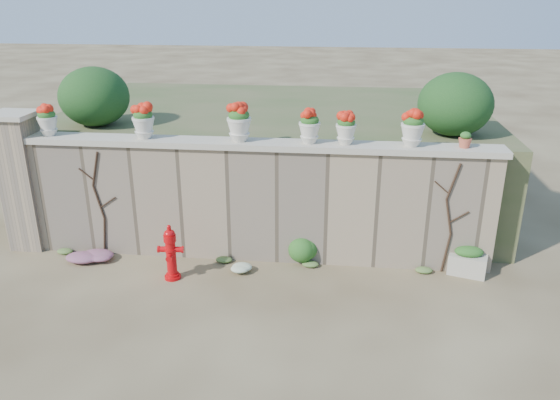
# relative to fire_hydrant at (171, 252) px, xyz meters

# --- Properties ---
(ground) EXTENTS (80.00, 80.00, 0.00)m
(ground) POSITION_rel_fire_hydrant_xyz_m (1.22, -0.86, -0.47)
(ground) COLOR #4F3E27
(ground) RESTS_ON ground
(stone_wall) EXTENTS (8.00, 0.40, 2.00)m
(stone_wall) POSITION_rel_fire_hydrant_xyz_m (1.22, 0.94, 0.53)
(stone_wall) COLOR gray
(stone_wall) RESTS_ON ground
(wall_cap) EXTENTS (8.10, 0.52, 0.10)m
(wall_cap) POSITION_rel_fire_hydrant_xyz_m (1.22, 0.94, 1.58)
(wall_cap) COLOR #BBB39E
(wall_cap) RESTS_ON stone_wall
(gate_pillar) EXTENTS (0.72, 0.72, 2.48)m
(gate_pillar) POSITION_rel_fire_hydrant_xyz_m (-2.93, 0.94, 0.78)
(gate_pillar) COLOR gray
(gate_pillar) RESTS_ON ground
(raised_fill) EXTENTS (9.00, 6.00, 2.00)m
(raised_fill) POSITION_rel_fire_hydrant_xyz_m (1.22, 4.14, 0.53)
(raised_fill) COLOR #384C23
(raised_fill) RESTS_ON ground
(back_shrub_left) EXTENTS (1.30, 1.30, 1.10)m
(back_shrub_left) POSITION_rel_fire_hydrant_xyz_m (-1.98, 2.14, 2.08)
(back_shrub_left) COLOR #143814
(back_shrub_left) RESTS_ON raised_fill
(back_shrub_right) EXTENTS (1.30, 1.30, 1.10)m
(back_shrub_right) POSITION_rel_fire_hydrant_xyz_m (4.62, 2.14, 2.08)
(back_shrub_right) COLOR #143814
(back_shrub_right) RESTS_ON raised_fill
(vine_left) EXTENTS (0.60, 0.04, 1.91)m
(vine_left) POSITION_rel_fire_hydrant_xyz_m (-1.45, 0.72, 0.52)
(vine_left) COLOR black
(vine_left) RESTS_ON ground
(vine_right) EXTENTS (0.60, 0.04, 1.91)m
(vine_right) POSITION_rel_fire_hydrant_xyz_m (4.45, 0.72, 0.52)
(vine_right) COLOR black
(vine_right) RESTS_ON ground
(fire_hydrant) EXTENTS (0.41, 0.29, 0.94)m
(fire_hydrant) POSITION_rel_fire_hydrant_xyz_m (0.00, 0.00, 0.00)
(fire_hydrant) COLOR #C1070B
(fire_hydrant) RESTS_ON ground
(planter_box) EXTENTS (0.67, 0.51, 0.50)m
(planter_box) POSITION_rel_fire_hydrant_xyz_m (4.82, 0.69, -0.24)
(planter_box) COLOR #BBB39E
(planter_box) RESTS_ON ground
(green_shrub) EXTENTS (0.62, 0.55, 0.59)m
(green_shrub) POSITION_rel_fire_hydrant_xyz_m (2.04, 0.69, -0.18)
(green_shrub) COLOR #1E5119
(green_shrub) RESTS_ON ground
(magenta_clump) EXTENTS (0.79, 0.53, 0.21)m
(magenta_clump) POSITION_rel_fire_hydrant_xyz_m (-1.58, 0.43, -0.37)
(magenta_clump) COLOR #AF238F
(magenta_clump) RESTS_ON ground
(white_flowers) EXTENTS (0.55, 0.44, 0.20)m
(white_flowers) POSITION_rel_fire_hydrant_xyz_m (1.00, 0.31, -0.38)
(white_flowers) COLOR white
(white_flowers) RESTS_ON ground
(urn_pot_0) EXTENTS (0.33, 0.33, 0.52)m
(urn_pot_0) POSITION_rel_fire_hydrant_xyz_m (-2.30, 0.94, 1.88)
(urn_pot_0) COLOR beige
(urn_pot_0) RESTS_ON wall_cap
(urn_pot_1) EXTENTS (0.37, 0.37, 0.58)m
(urn_pot_1) POSITION_rel_fire_hydrant_xyz_m (-0.61, 0.94, 1.91)
(urn_pot_1) COLOR beige
(urn_pot_1) RESTS_ON wall_cap
(urn_pot_2) EXTENTS (0.40, 0.40, 0.62)m
(urn_pot_2) POSITION_rel_fire_hydrant_xyz_m (1.00, 0.94, 1.93)
(urn_pot_2) COLOR beige
(urn_pot_2) RESTS_ON wall_cap
(urn_pot_3) EXTENTS (0.35, 0.35, 0.55)m
(urn_pot_3) POSITION_rel_fire_hydrant_xyz_m (2.14, 0.94, 1.89)
(urn_pot_3) COLOR beige
(urn_pot_3) RESTS_ON wall_cap
(urn_pot_4) EXTENTS (0.33, 0.33, 0.52)m
(urn_pot_4) POSITION_rel_fire_hydrant_xyz_m (2.73, 0.94, 1.88)
(urn_pot_4) COLOR beige
(urn_pot_4) RESTS_ON wall_cap
(urn_pot_5) EXTENTS (0.37, 0.37, 0.58)m
(urn_pot_5) POSITION_rel_fire_hydrant_xyz_m (3.77, 0.94, 1.91)
(urn_pot_5) COLOR beige
(urn_pot_5) RESTS_ON wall_cap
(terracotta_pot) EXTENTS (0.21, 0.21, 0.25)m
(terracotta_pot) POSITION_rel_fire_hydrant_xyz_m (4.59, 0.94, 1.74)
(terracotta_pot) COLOR #C2563B
(terracotta_pot) RESTS_ON wall_cap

